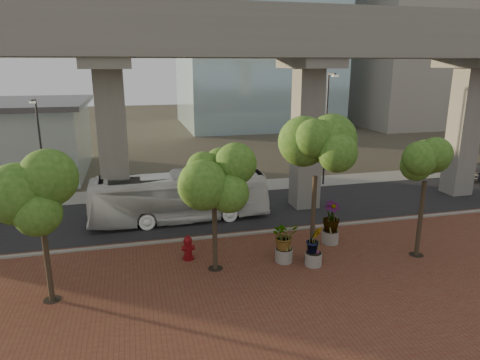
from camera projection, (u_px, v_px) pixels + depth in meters
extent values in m
plane|color=#3B372B|center=(223.00, 224.00, 25.51)|extent=(160.00, 160.00, 0.00)
cube|color=brown|center=(262.00, 290.00, 18.01)|extent=(70.00, 13.00, 0.06)
cube|color=black|center=(216.00, 213.00, 27.37)|extent=(90.00, 8.00, 0.04)
cube|color=gray|center=(230.00, 236.00, 23.61)|extent=(70.00, 0.25, 0.16)
cube|color=gray|center=(202.00, 189.00, 32.51)|extent=(90.00, 3.00, 0.06)
cube|color=gray|center=(219.00, 40.00, 23.13)|extent=(72.00, 2.40, 1.80)
cube|color=gray|center=(209.00, 43.00, 26.13)|extent=(72.00, 2.40, 1.80)
cube|color=gray|center=(223.00, 10.00, 21.74)|extent=(72.00, 0.12, 1.00)
cube|color=gray|center=(205.00, 20.00, 26.79)|extent=(72.00, 0.12, 1.00)
cube|color=gray|center=(417.00, 46.00, 65.06)|extent=(18.00, 16.00, 24.00)
imported|color=white|center=(180.00, 197.00, 25.74)|extent=(10.73, 2.74, 2.98)
cylinder|color=maroon|center=(188.00, 258.00, 20.82)|extent=(0.55, 0.55, 0.12)
cylinder|color=maroon|center=(188.00, 249.00, 20.70)|extent=(0.37, 0.37, 0.89)
sphere|color=maroon|center=(188.00, 241.00, 20.59)|extent=(0.43, 0.43, 0.43)
cylinder|color=maroon|center=(188.00, 237.00, 20.53)|extent=(0.12, 0.12, 0.15)
cylinder|color=maroon|center=(188.00, 248.00, 20.68)|extent=(0.62, 0.25, 0.25)
cylinder|color=#A4A294|center=(284.00, 255.00, 20.50)|extent=(0.84, 0.84, 0.65)
imported|color=#2E5A17|center=(285.00, 235.00, 20.23)|extent=(1.86, 1.86, 1.40)
cylinder|color=#A8A298|center=(330.00, 237.00, 22.62)|extent=(0.88, 0.88, 0.68)
imported|color=#2E5A17|center=(331.00, 216.00, 22.32)|extent=(2.14, 2.14, 1.61)
cylinder|color=gray|center=(313.00, 259.00, 20.12)|extent=(0.80, 0.80, 0.62)
imported|color=#2E5A17|center=(314.00, 240.00, 19.87)|extent=(1.78, 1.78, 1.33)
cylinder|color=#483B29|center=(47.00, 260.00, 16.77)|extent=(0.22, 0.22, 3.49)
cylinder|color=black|center=(52.00, 300.00, 17.22)|extent=(0.70, 0.70, 0.01)
cylinder|color=#483B29|center=(215.00, 234.00, 19.42)|extent=(0.22, 0.22, 3.40)
cylinder|color=black|center=(215.00, 268.00, 19.86)|extent=(0.70, 0.70, 0.01)
cylinder|color=#483B29|center=(313.00, 218.00, 20.33)|extent=(0.22, 0.22, 4.16)
cylinder|color=black|center=(311.00, 258.00, 20.88)|extent=(0.70, 0.70, 0.01)
cylinder|color=#483B29|center=(420.00, 219.00, 20.79)|extent=(0.22, 0.22, 3.79)
cylinder|color=black|center=(416.00, 255.00, 21.28)|extent=(0.70, 0.70, 0.01)
cylinder|color=#2B2C30|center=(42.00, 155.00, 27.63)|extent=(0.12, 0.12, 7.05)
cube|color=#2B2C30|center=(34.00, 100.00, 26.30)|extent=(0.13, 0.88, 0.13)
cube|color=silver|center=(32.00, 102.00, 25.91)|extent=(0.35, 0.18, 0.11)
cylinder|color=#2E2D33|center=(326.00, 131.00, 32.82)|extent=(0.15, 0.15, 8.50)
cube|color=#2E2D33|center=(332.00, 74.00, 31.21)|extent=(0.16, 1.06, 0.16)
cube|color=silver|center=(335.00, 76.00, 30.74)|extent=(0.43, 0.21, 0.13)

